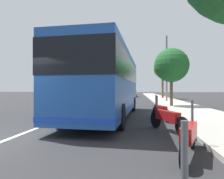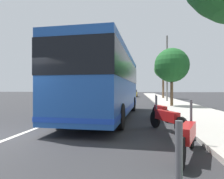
# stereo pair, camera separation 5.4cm
# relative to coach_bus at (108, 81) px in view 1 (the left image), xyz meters

# --- Properties ---
(ground_plane) EXTENTS (220.00, 220.00, 0.00)m
(ground_plane) POSITION_rel_coach_bus_xyz_m (-5.16, 2.27, -2.01)
(ground_plane) COLOR #2D2D30
(sidewalk_curb) EXTENTS (110.00, 3.60, 0.14)m
(sidewalk_curb) POSITION_rel_coach_bus_xyz_m (4.84, -5.21, -1.94)
(sidewalk_curb) COLOR #B2ADA3
(sidewalk_curb) RESTS_ON ground
(lane_divider_line) EXTENTS (110.00, 0.16, 0.01)m
(lane_divider_line) POSITION_rel_coach_bus_xyz_m (4.84, 2.27, -2.00)
(lane_divider_line) COLOR silver
(lane_divider_line) RESTS_ON ground
(coach_bus) EXTENTS (10.30, 3.07, 3.44)m
(coach_bus) POSITION_rel_coach_bus_xyz_m (0.00, 0.00, 0.00)
(coach_bus) COLOR #1E4C9E
(coach_bus) RESTS_ON ground
(motorcycle_by_tree) EXTENTS (2.03, 0.85, 1.26)m
(motorcycle_by_tree) POSITION_rel_coach_bus_xyz_m (-6.01, -2.82, -1.54)
(motorcycle_by_tree) COLOR black
(motorcycle_by_tree) RESTS_ON ground
(motorcycle_far_end) EXTENTS (2.16, 1.05, 1.28)m
(motorcycle_far_end) POSITION_rel_coach_bus_xyz_m (-3.44, -2.71, -1.52)
(motorcycle_far_end) COLOR black
(motorcycle_far_end) RESTS_ON ground
(motorcycle_nearest_curb) EXTENTS (2.00, 0.65, 1.25)m
(motorcycle_nearest_curb) POSITION_rel_coach_bus_xyz_m (-0.68, -2.78, -1.55)
(motorcycle_nearest_curb) COLOR black
(motorcycle_nearest_curb) RESTS_ON ground
(car_behind_bus) EXTENTS (4.72, 2.14, 1.48)m
(car_behind_bus) POSITION_rel_coach_bus_xyz_m (15.97, 4.80, -1.30)
(car_behind_bus) COLOR red
(car_behind_bus) RESTS_ON ground
(car_side_street) EXTENTS (4.38, 1.93, 1.45)m
(car_side_street) POSITION_rel_coach_bus_xyz_m (29.70, -0.51, -1.31)
(car_side_street) COLOR gold
(car_side_street) RESTS_ON ground
(car_oncoming) EXTENTS (4.26, 1.94, 1.49)m
(car_oncoming) POSITION_rel_coach_bus_xyz_m (21.23, 0.20, -1.29)
(car_oncoming) COLOR silver
(car_oncoming) RESTS_ON ground
(roadside_tree_mid_block) EXTENTS (2.89, 2.89, 5.03)m
(roadside_tree_mid_block) POSITION_rel_coach_bus_xyz_m (6.38, -4.49, 1.56)
(roadside_tree_mid_block) COLOR brown
(roadside_tree_mid_block) RESTS_ON ground
(roadside_tree_far_block) EXTENTS (2.93, 2.93, 6.36)m
(roadside_tree_far_block) POSITION_rel_coach_bus_xyz_m (22.02, -5.69, 2.84)
(roadside_tree_far_block) COLOR brown
(roadside_tree_far_block) RESTS_ON ground
(utility_pole) EXTENTS (0.21, 0.21, 8.00)m
(utility_pole) POSITION_rel_coach_bus_xyz_m (13.43, -5.10, 2.00)
(utility_pole) COLOR slate
(utility_pole) RESTS_ON ground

